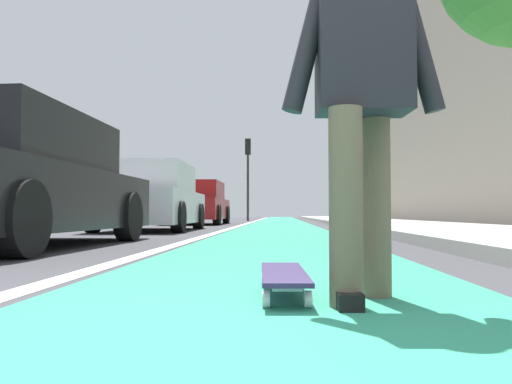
# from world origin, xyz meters

# --- Properties ---
(ground_plane) EXTENTS (80.00, 80.00, 0.00)m
(ground_plane) POSITION_xyz_m (10.00, 0.00, 0.00)
(ground_plane) COLOR #38383D
(bike_lane_paint) EXTENTS (56.00, 2.16, 0.00)m
(bike_lane_paint) POSITION_xyz_m (24.00, 0.00, 0.00)
(bike_lane_paint) COLOR #288466
(bike_lane_paint) RESTS_ON ground
(lane_stripe_white) EXTENTS (52.00, 0.16, 0.01)m
(lane_stripe_white) POSITION_xyz_m (20.00, 1.23, 0.00)
(lane_stripe_white) COLOR silver
(lane_stripe_white) RESTS_ON ground
(sidewalk_curb) EXTENTS (52.00, 3.20, 0.14)m
(sidewalk_curb) POSITION_xyz_m (18.00, -3.22, 0.07)
(sidewalk_curb) COLOR #9E9B93
(sidewalk_curb) RESTS_ON ground
(building_facade) EXTENTS (40.00, 1.20, 9.33)m
(building_facade) POSITION_xyz_m (22.00, -6.05, 4.66)
(building_facade) COLOR gray
(building_facade) RESTS_ON ground
(skateboard) EXTENTS (0.85, 0.24, 0.11)m
(skateboard) POSITION_xyz_m (1.23, -0.05, 0.09)
(skateboard) COLOR white
(skateboard) RESTS_ON ground
(skater_person) EXTENTS (0.47, 0.72, 1.64)m
(skater_person) POSITION_xyz_m (1.09, -0.40, 0.94)
(skater_person) COLOR brown
(skater_person) RESTS_ON ground
(parked_car_near) EXTENTS (4.57, 2.08, 1.49)m
(parked_car_near) POSITION_xyz_m (4.47, 2.99, 0.73)
(parked_car_near) COLOR black
(parked_car_near) RESTS_ON ground
(parked_car_mid) EXTENTS (4.14, 1.95, 1.47)m
(parked_car_mid) POSITION_xyz_m (10.09, 2.83, 0.70)
(parked_car_mid) COLOR silver
(parked_car_mid) RESTS_ON ground
(parked_car_far) EXTENTS (4.44, 1.98, 1.49)m
(parked_car_far) POSITION_xyz_m (16.77, 2.91, 0.72)
(parked_car_far) COLOR maroon
(parked_car_far) RESTS_ON ground
(traffic_light) EXTENTS (0.33, 0.28, 4.15)m
(traffic_light) POSITION_xyz_m (24.75, 1.63, 2.88)
(traffic_light) COLOR #2D2D2D
(traffic_light) RESTS_ON ground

